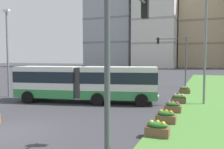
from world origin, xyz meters
name	(u,v)px	position (x,y,z in m)	size (l,w,h in m)	color
ground_plane	(9,133)	(0.00, 0.00, 0.00)	(260.00, 260.00, 0.00)	#38383D
articulated_bus	(86,83)	(-0.32, 8.63, 1.65)	(12.03, 5.13, 3.00)	silver
flower_planter_0	(157,129)	(7.00, 2.00, 0.43)	(1.10, 0.56, 0.74)	brown
flower_planter_1	(166,117)	(7.00, 4.45, 0.43)	(1.10, 0.56, 0.74)	brown
flower_planter_2	(173,107)	(7.00, 7.32, 0.43)	(1.10, 0.56, 0.74)	brown
flower_planter_3	(179,99)	(7.00, 10.75, 0.43)	(1.10, 0.56, 0.74)	brown
flower_planter_4	(179,98)	(7.00, 10.91, 0.43)	(1.10, 0.56, 0.74)	brown
flower_planter_5	(185,90)	(7.00, 16.39, 0.43)	(1.10, 0.56, 0.74)	brown
traffic_light_far_right	(176,53)	(5.39, 22.00, 4.34)	(3.87, 0.28, 6.34)	#474C51
traffic_light_near_right	(125,41)	(6.60, -1.56, 4.27)	(0.28, 4.42, 6.18)	#474C51
streetlight_left	(8,49)	(-8.50, 8.33, 4.56)	(0.70, 0.28, 8.24)	slate
streetlight_median	(205,39)	(8.90, 11.15, 5.23)	(0.70, 0.28, 9.57)	slate
apartment_tower_west	(114,11)	(-30.00, 90.09, 24.67)	(20.52, 19.97, 49.30)	#9EA3AD
apartment_tower_westcentre	(157,11)	(-9.82, 85.98, 22.16)	(15.78, 19.60, 44.27)	silver
apartment_tower_centre	(208,23)	(8.90, 93.38, 17.68)	(21.19, 14.61, 35.32)	tan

